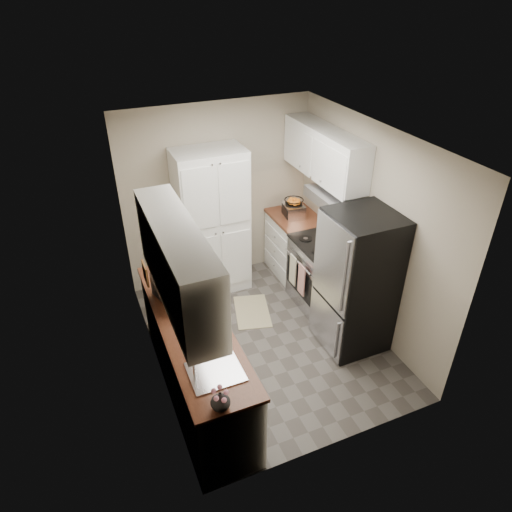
{
  "coord_description": "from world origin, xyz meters",
  "views": [
    {
      "loc": [
        -1.75,
        -3.84,
        3.83
      ],
      "look_at": [
        -0.06,
        0.15,
        1.12
      ],
      "focal_mm": 32.0,
      "sensor_mm": 36.0,
      "label": 1
    }
  ],
  "objects": [
    {
      "name": "fruit_basket",
      "position": [
        0.95,
        1.21,
        1.16
      ],
      "size": [
        0.27,
        0.27,
        0.11
      ],
      "primitive_type": null,
      "rotation": [
        0.0,
        0.0,
        0.03
      ],
      "color": "orange",
      "rests_on": "toaster_oven"
    },
    {
      "name": "electric_range",
      "position": [
        0.97,
        0.39,
        0.48
      ],
      "size": [
        0.71,
        0.78,
        1.13
      ],
      "color": "#B7B7BC",
      "rests_on": "ground"
    },
    {
      "name": "countertop_left",
      "position": [
        -0.99,
        -0.43,
        0.9
      ],
      "size": [
        0.63,
        2.33,
        0.04
      ],
      "primitive_type": "cube",
      "color": "brown",
      "rests_on": "base_cabinet_left"
    },
    {
      "name": "toaster_oven",
      "position": [
        0.95,
        1.21,
        1.01
      ],
      "size": [
        0.3,
        0.36,
        0.19
      ],
      "primitive_type": "cube",
      "rotation": [
        0.0,
        0.0,
        -0.13
      ],
      "color": "silver",
      "rests_on": "countertop_right"
    },
    {
      "name": "refrigerator",
      "position": [
        0.94,
        -0.41,
        0.85
      ],
      "size": [
        0.7,
        0.72,
        1.7
      ],
      "primitive_type": "cube",
      "color": "#B7B7BC",
      "rests_on": "ground"
    },
    {
      "name": "ground",
      "position": [
        0.0,
        0.0,
        0.0
      ],
      "size": [
        3.2,
        3.2,
        0.0
      ],
      "primitive_type": "plane",
      "color": "#56514C",
      "rests_on": "ground"
    },
    {
      "name": "base_cabinet_left",
      "position": [
        -0.99,
        -0.43,
        0.44
      ],
      "size": [
        0.6,
        2.3,
        0.88
      ],
      "primitive_type": "cube",
      "color": "white",
      "rests_on": "ground"
    },
    {
      "name": "countertop_right",
      "position": [
        0.99,
        1.19,
        0.9
      ],
      "size": [
        0.63,
        0.83,
        0.04
      ],
      "primitive_type": "cube",
      "color": "brown",
      "rests_on": "base_cabinet_right"
    },
    {
      "name": "flower_vase",
      "position": [
        -1.07,
        -1.52,
        1.0
      ],
      "size": [
        0.21,
        0.21,
        0.16
      ],
      "primitive_type": "imported",
      "rotation": [
        0.0,
        0.0,
        -0.42
      ],
      "color": "white",
      "rests_on": "countertop_left"
    },
    {
      "name": "base_cabinet_right",
      "position": [
        0.99,
        1.19,
        0.44
      ],
      "size": [
        0.6,
        0.8,
        0.88
      ],
      "primitive_type": "cube",
      "color": "white",
      "rests_on": "ground"
    },
    {
      "name": "kitchen_mat",
      "position": [
        0.05,
        0.54,
        0.01
      ],
      "size": [
        0.6,
        0.78,
        0.01
      ],
      "primitive_type": "cube",
      "rotation": [
        0.0,
        0.0,
        -0.26
      ],
      "color": "#C2B587",
      "rests_on": "ground"
    },
    {
      "name": "microwave",
      "position": [
        -1.02,
        -0.02,
        1.06
      ],
      "size": [
        0.46,
        0.57,
        0.27
      ],
      "primitive_type": "imported",
      "rotation": [
        0.0,
        0.0,
        1.88
      ],
      "color": "silver",
      "rests_on": "countertop_left"
    },
    {
      "name": "room_shell",
      "position": [
        -0.02,
        -0.01,
        1.63
      ],
      "size": [
        2.64,
        3.24,
        2.52
      ],
      "color": "#BAAB96",
      "rests_on": "ground"
    },
    {
      "name": "cutting_board",
      "position": [
        -0.82,
        0.54,
        1.08
      ],
      "size": [
        0.06,
        0.25,
        0.31
      ],
      "primitive_type": "cube",
      "rotation": [
        0.0,
        0.0,
        0.18
      ],
      "color": "green",
      "rests_on": "countertop_left"
    },
    {
      "name": "pantry_cabinet",
      "position": [
        -0.2,
        1.32,
        1.0
      ],
      "size": [
        0.9,
        0.55,
        2.0
      ],
      "primitive_type": "cube",
      "color": "white",
      "rests_on": "ground"
    },
    {
      "name": "wine_bottle",
      "position": [
        -0.99,
        0.52,
        1.08
      ],
      "size": [
        0.08,
        0.08,
        0.32
      ],
      "primitive_type": "cylinder",
      "color": "black",
      "rests_on": "countertop_left"
    }
  ]
}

